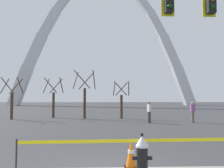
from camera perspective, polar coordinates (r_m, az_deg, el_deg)
ground_plane at (r=6.56m, az=0.07°, el=-19.46°), size 240.00×240.00×0.00m
fire_hydrant at (r=5.81m, az=7.23°, el=-16.76°), size 0.46×0.48×0.99m
caution_tape_barrier at (r=5.91m, az=4.47°, el=-15.18°), size 5.34×0.29×0.87m
traffic_cone_by_hydrant at (r=6.50m, az=4.61°, el=-16.33°), size 0.36×0.36×0.73m
monument_arch at (r=66.05m, az=-2.10°, el=9.39°), size 50.31×2.65×37.56m
tree_far_left at (r=22.66m, az=-22.86°, el=-3.74°), size 1.69×1.70×3.64m
tree_left_mid at (r=23.36m, az=-13.85°, el=-3.74°), size 1.75×1.76×3.78m
tree_center_left at (r=21.77m, az=-6.58°, el=-3.20°), size 1.99×2.01×4.33m
tree_center_right at (r=21.81m, az=2.27°, el=-4.33°), size 1.57×1.58×3.38m
pedestrian_walking_left at (r=17.97m, az=8.92°, el=-6.64°), size 0.31×0.39×1.59m
pedestrian_standing_center at (r=19.08m, az=18.79°, el=-6.31°), size 0.36×0.24×1.59m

